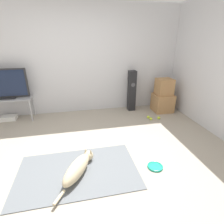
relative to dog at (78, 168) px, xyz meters
name	(u,v)px	position (x,y,z in m)	size (l,w,h in m)	color
ground_plane	(85,159)	(0.11, 0.32, -0.12)	(12.00, 12.00, 0.00)	#9E9384
wall_back	(76,61)	(0.11, 2.42, 1.16)	(8.00, 0.06, 2.55)	silver
area_rug	(78,171)	(-0.01, 0.06, -0.11)	(1.69, 1.02, 0.01)	slate
dog	(78,168)	(0.00, 0.00, 0.00)	(0.54, 0.85, 0.23)	beige
frisbee	(155,166)	(1.11, -0.09, -0.11)	(0.23, 0.23, 0.03)	#199E7A
cardboard_box_lower	(163,103)	(2.23, 1.92, 0.11)	(0.47, 0.44, 0.45)	#A87A4C
cardboard_box_upper	(164,87)	(2.24, 1.93, 0.53)	(0.38, 0.36, 0.40)	#A87A4C
floor_speaker	(132,91)	(1.46, 2.17, 0.40)	(0.18, 0.19, 1.03)	black
tv_stand	(9,102)	(-1.44, 2.15, 0.33)	(0.98, 0.41, 0.53)	#A8A8AD
tv	(5,84)	(-1.44, 2.15, 0.73)	(0.93, 0.20, 0.66)	#232326
tennis_ball_by_boxes	(151,119)	(1.72, 1.45, -0.09)	(0.07, 0.07, 0.07)	#C6E033
tennis_ball_near_speaker	(148,117)	(1.70, 1.55, -0.09)	(0.07, 0.07, 0.07)	#C6E033
tennis_ball_loose_on_carpet	(159,118)	(1.92, 1.46, -0.09)	(0.07, 0.07, 0.07)	#C6E033
game_console	(9,118)	(-1.53, 2.16, -0.07)	(0.33, 0.24, 0.10)	white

